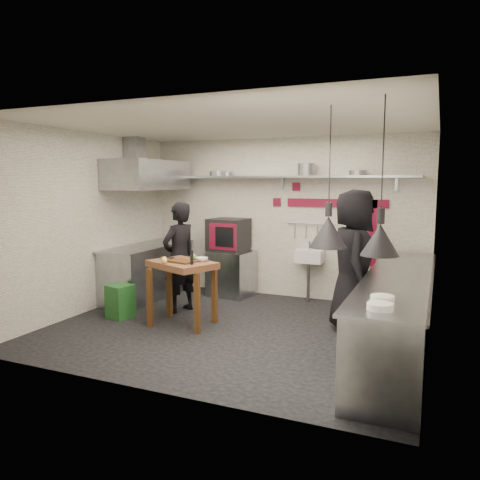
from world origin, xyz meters
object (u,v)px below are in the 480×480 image
at_px(oven_stand, 231,273).
at_px(green_bin, 120,301).
at_px(prep_table, 182,293).
at_px(chef_left, 179,257).
at_px(combi_oven, 229,235).
at_px(chef_right, 353,261).

distance_m(oven_stand, green_bin, 2.16).
relative_size(prep_table, chef_left, 0.53).
bearing_deg(prep_table, combi_oven, 117.46).
xyz_separation_m(prep_table, chef_right, (2.28, 0.71, 0.51)).
distance_m(combi_oven, chef_left, 1.36).
distance_m(green_bin, chef_right, 3.48).
bearing_deg(chef_left, prep_table, 51.17).
distance_m(combi_oven, green_bin, 2.32).
height_order(oven_stand, combi_oven, combi_oven).
distance_m(oven_stand, chef_left, 1.39).
distance_m(prep_table, chef_left, 0.81).
relative_size(combi_oven, chef_right, 0.32).
height_order(oven_stand, chef_left, chef_left).
height_order(green_bin, chef_right, chef_right).
xyz_separation_m(combi_oven, prep_table, (0.15, -1.90, -0.63)).
xyz_separation_m(chef_left, chef_right, (2.67, 0.12, 0.11)).
bearing_deg(green_bin, chef_left, 45.46).
relative_size(chef_left, chef_right, 0.89).
bearing_deg(prep_table, green_bin, -153.14).
height_order(green_bin, prep_table, prep_table).
bearing_deg(green_bin, oven_stand, 63.41).
xyz_separation_m(combi_oven, chef_left, (-0.25, -1.31, -0.23)).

